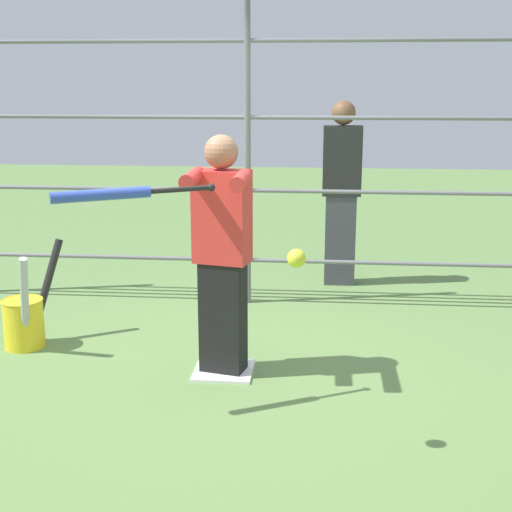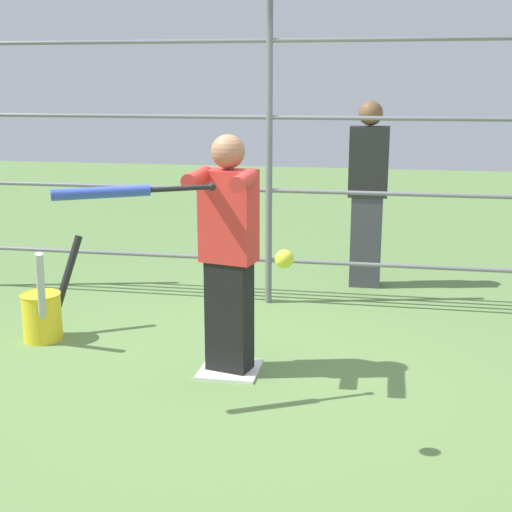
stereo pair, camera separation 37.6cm
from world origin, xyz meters
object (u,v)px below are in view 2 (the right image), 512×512
Objects in this scene: bat_bucket at (44,313)px; bystander_behind_fence at (368,192)px; baseball_bat_swinging at (115,192)px; batter at (228,248)px; softball_in_flight at (284,259)px.

bat_bucket is 0.44× the size of bystander_behind_fence.
baseball_bat_swinging is 1.11× the size of bat_bucket.
batter reaches higher than baseball_bat_swinging.
bystander_behind_fence is (-0.84, -2.32, 0.05)m from batter.
batter reaches higher than bat_bucket.
batter is 2.10× the size of bat_bucket.
bystander_behind_fence reaches higher than batter.
batter is 1.20m from softball_in_flight.
bystander_behind_fence reaches higher than bat_bucket.
bat_bucket is (1.54, -0.36, -0.66)m from batter.
softball_in_flight is 0.05× the size of bystander_behind_fence.
batter is at bearing 167.01° from bat_bucket.
bystander_behind_fence is at bearing -109.78° from batter.
batter is at bearing -126.63° from baseball_bat_swinging.
softball_in_flight is at bearing 116.40° from batter.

